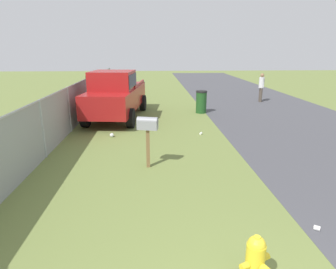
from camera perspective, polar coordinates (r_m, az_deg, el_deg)
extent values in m
cylinder|color=yellow|center=(4.21, 16.54, -23.20)|extent=(0.24, 0.24, 0.60)
sphere|color=yellow|center=(4.03, 16.91, -19.90)|extent=(0.23, 0.23, 0.23)
cylinder|color=yellow|center=(3.98, 17.01, -18.96)|extent=(0.08, 0.08, 0.08)
cylinder|color=yellow|center=(4.28, 18.39, -21.73)|extent=(0.13, 0.13, 0.09)
cylinder|color=yellow|center=(4.08, 14.71, -23.60)|extent=(0.13, 0.13, 0.09)
cube|color=brown|center=(7.51, -3.92, -2.72)|extent=(0.09, 0.09, 1.01)
cube|color=gray|center=(7.33, -4.02, 1.82)|extent=(0.32, 0.55, 0.22)
cylinder|color=gray|center=(7.30, -4.03, 2.66)|extent=(0.32, 0.55, 0.20)
cube|color=red|center=(7.42, -4.01, 2.53)|extent=(0.02, 0.04, 0.18)
cube|color=maroon|center=(13.12, -9.93, 7.03)|extent=(5.22, 2.35, 0.90)
cube|color=maroon|center=(12.43, -10.75, 10.34)|extent=(1.89, 1.83, 0.76)
cube|color=black|center=(12.43, -10.75, 10.34)|extent=(1.85, 1.86, 0.53)
cube|color=maroon|center=(13.97, -5.65, 9.86)|extent=(2.62, 0.38, 0.12)
cube|color=maroon|center=(14.32, -12.28, 9.73)|extent=(2.62, 0.38, 0.12)
cylinder|color=black|center=(11.43, -7.29, 3.22)|extent=(0.78, 0.34, 0.76)
cylinder|color=black|center=(11.89, -15.83, 3.24)|extent=(0.78, 0.34, 0.76)
cylinder|color=black|center=(14.65, -4.92, 6.19)|extent=(0.78, 0.34, 0.76)
cylinder|color=black|center=(15.01, -11.75, 6.16)|extent=(0.78, 0.34, 0.76)
cylinder|color=#1E4C1E|center=(14.08, 6.50, 6.19)|extent=(0.50, 0.50, 0.98)
cylinder|color=black|center=(14.00, 6.57, 8.33)|extent=(0.52, 0.52, 0.08)
cylinder|color=#4C4238|center=(17.90, 17.54, 7.42)|extent=(0.14, 0.14, 0.80)
cylinder|color=#4C4238|center=(17.77, 17.69, 7.35)|extent=(0.14, 0.14, 0.80)
cylinder|color=silver|center=(17.75, 17.81, 9.62)|extent=(0.30, 0.30, 0.60)
sphere|color=#8C6647|center=(17.71, 17.92, 10.94)|extent=(0.22, 0.22, 0.22)
cylinder|color=silver|center=(17.94, 17.60, 9.80)|extent=(0.09, 0.17, 0.55)
cylinder|color=silver|center=(17.56, 18.03, 9.64)|extent=(0.09, 0.17, 0.55)
cylinder|color=#9EA3A8|center=(8.78, -23.27, 0.96)|extent=(0.07, 0.07, 1.65)
cylinder|color=#9EA3A8|center=(11.29, -18.71, 4.63)|extent=(0.07, 0.07, 1.65)
cylinder|color=#9EA3A8|center=(13.88, -15.81, 6.94)|extent=(0.07, 0.07, 1.65)
cylinder|color=#9EA3A8|center=(16.52, -13.81, 8.50)|extent=(0.07, 0.07, 1.65)
cylinder|color=#9EA3A8|center=(19.17, -12.35, 9.63)|extent=(0.07, 0.07, 1.65)
cylinder|color=#9EA3A8|center=(21.84, -11.24, 10.48)|extent=(0.07, 0.07, 1.65)
cube|color=#9EA3A8|center=(12.47, -17.42, 9.50)|extent=(19.00, 0.04, 0.04)
cube|color=gray|center=(12.58, -17.11, 5.90)|extent=(19.00, 0.01, 1.65)
cylinder|color=white|center=(5.78, 27.05, -15.93)|extent=(0.12, 0.13, 0.08)
cylinder|color=white|center=(10.55, 6.45, 0.23)|extent=(0.13, 0.12, 0.08)
sphere|color=silver|center=(10.35, -10.90, -0.12)|extent=(0.14, 0.14, 0.14)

